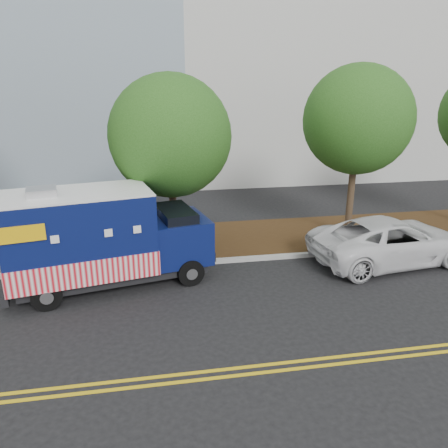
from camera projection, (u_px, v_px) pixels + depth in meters
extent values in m
plane|color=black|center=(162.00, 285.00, 13.55)|extent=(120.00, 120.00, 0.00)
cube|color=#9E9E99|center=(160.00, 265.00, 14.83)|extent=(120.00, 0.18, 0.15)
cube|color=#321F0E|center=(158.00, 243.00, 16.80)|extent=(120.00, 4.00, 0.15)
cube|color=gold|center=(170.00, 376.00, 9.38)|extent=(120.00, 0.10, 0.01)
cube|color=gold|center=(171.00, 383.00, 9.15)|extent=(120.00, 0.10, 0.01)
cylinder|color=#38281C|center=(173.00, 211.00, 15.65)|extent=(0.26, 0.26, 3.20)
sphere|color=#1F4B15|center=(170.00, 136.00, 14.82)|extent=(4.19, 4.19, 4.19)
cylinder|color=#38281C|center=(351.00, 195.00, 16.91)|extent=(0.26, 0.26, 3.67)
sphere|color=#1F4B15|center=(358.00, 120.00, 16.02)|extent=(4.02, 4.02, 4.02)
cube|color=#473828|center=(100.00, 232.00, 14.66)|extent=(0.06, 0.06, 2.40)
cube|color=black|center=(114.00, 271.00, 13.57)|extent=(5.79, 2.97, 0.28)
cube|color=#0A144A|center=(80.00, 233.00, 12.83)|extent=(4.52, 3.07, 2.37)
cube|color=red|center=(83.00, 259.00, 13.09)|extent=(4.57, 3.14, 0.74)
cube|color=white|center=(75.00, 193.00, 12.45)|extent=(4.52, 3.07, 0.06)
cube|color=#B7B7BA|center=(41.00, 192.00, 12.10)|extent=(0.93, 0.93, 0.22)
cube|color=#0A144A|center=(178.00, 237.00, 14.05)|extent=(2.17, 2.44, 1.38)
cube|color=black|center=(175.00, 218.00, 13.82)|extent=(1.36, 2.09, 0.64)
cube|color=black|center=(204.00, 247.00, 14.51)|extent=(0.48, 1.95, 0.30)
cube|color=black|center=(7.00, 286.00, 12.50)|extent=(0.63, 2.21, 0.28)
cube|color=#B7B7BA|center=(1.00, 241.00, 12.07)|extent=(0.40, 1.75, 1.87)
cube|color=#B7B7BA|center=(86.00, 219.00, 13.95)|extent=(1.75, 0.40, 1.09)
cube|color=#F0B50C|center=(21.00, 234.00, 11.10)|extent=(1.16, 0.26, 0.44)
cube|color=#F0B50C|center=(24.00, 210.00, 13.17)|extent=(1.16, 0.26, 0.44)
cylinder|color=black|center=(191.00, 272.00, 13.45)|extent=(0.87, 0.44, 0.83)
cylinder|color=black|center=(173.00, 250.00, 15.22)|extent=(0.87, 0.44, 0.83)
cylinder|color=black|center=(47.00, 296.00, 11.98)|extent=(0.87, 0.44, 0.83)
cylinder|color=black|center=(46.00, 268.00, 13.76)|extent=(0.87, 0.44, 0.83)
imported|color=silver|center=(391.00, 241.00, 15.06)|extent=(5.93, 3.29, 1.57)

